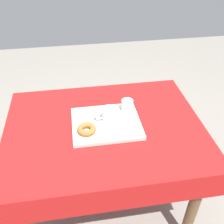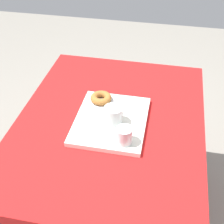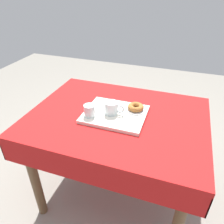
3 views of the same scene
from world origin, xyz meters
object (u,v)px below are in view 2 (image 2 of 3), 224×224
dining_table (110,139)px  water_glass_near (124,136)px  serving_tray (111,121)px  tea_mug_left (113,115)px  donut_plate_left (101,101)px  sugar_donut_left (101,98)px

dining_table → water_glass_near: water_glass_near is taller
serving_tray → tea_mug_left: bearing=-142.6°
dining_table → water_glass_near: (-0.15, -0.09, 0.17)m
dining_table → water_glass_near: 0.25m
tea_mug_left → donut_plate_left: (0.13, 0.09, -0.03)m
dining_table → tea_mug_left: tea_mug_left is taller
serving_tray → tea_mug_left: tea_mug_left is taller
sugar_donut_left → dining_table: bearing=-148.0°
dining_table → tea_mug_left: 0.18m
tea_mug_left → donut_plate_left: 0.16m
dining_table → tea_mug_left: size_ratio=9.00×
serving_tray → sugar_donut_left: bearing=32.1°
tea_mug_left → sugar_donut_left: bearing=32.9°
serving_tray → dining_table: bearing=33.5°
dining_table → water_glass_near: size_ratio=15.10×
sugar_donut_left → donut_plate_left: bearing=0.0°
tea_mug_left → sugar_donut_left: tea_mug_left is taller
serving_tray → tea_mug_left: (-0.02, -0.01, 0.05)m
tea_mug_left → sugar_donut_left: size_ratio=1.22×
donut_plate_left → sugar_donut_left: (0.00, 0.00, 0.02)m
dining_table → serving_tray: serving_tray is taller
water_glass_near → sugar_donut_left: (0.26, 0.16, -0.01)m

